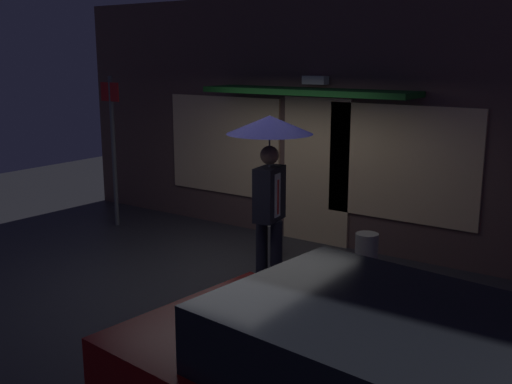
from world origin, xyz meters
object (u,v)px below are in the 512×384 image
person_with_umbrella (270,154)px  sidewalk_bollard_2 (366,257)px  street_sign_post (113,143)px  sidewalk_bollard (270,240)px

person_with_umbrella → sidewalk_bollard_2: (0.95, 0.78, -1.33)m
street_sign_post → sidewalk_bollard: 3.24m
sidewalk_bollard → person_with_umbrella: bearing=-56.8°
person_with_umbrella → street_sign_post: street_sign_post is taller
person_with_umbrella → sidewalk_bollard_2: size_ratio=3.38×
person_with_umbrella → street_sign_post: (-3.61, 0.78, -0.24)m
person_with_umbrella → street_sign_post: 3.70m
street_sign_post → sidewalk_bollard: (3.02, 0.12, -1.17)m
street_sign_post → sidewalk_bollard_2: street_sign_post is taller
sidewalk_bollard_2 → sidewalk_bollard: bearing=175.6°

